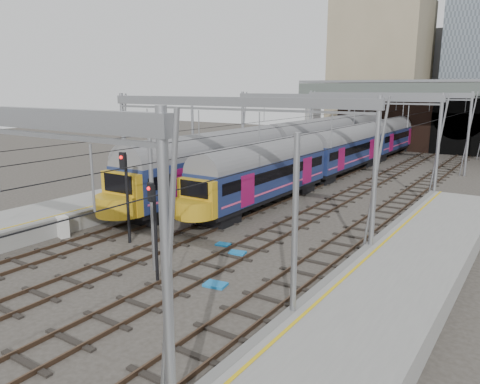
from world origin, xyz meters
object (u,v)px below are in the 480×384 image
Objects in this scene: signal_near_centre at (154,219)px; relay_cabinet at (63,227)px; train_main at (370,142)px; train_second at (312,143)px; signal_near_left at (126,187)px.

relay_cabinet is (-8.70, 1.60, -2.21)m from signal_near_centre.
train_main is 37.58m from signal_near_centre.
relay_cabinet is (-1.80, -29.10, -2.02)m from train_second.
train_main is at bearing 59.39° from train_second.
train_main is at bearing 95.75° from relay_cabinet.
train_main is 12.40× the size of signal_near_left.
signal_near_left reaches higher than relay_cabinet.
signal_near_left is (-1.94, -34.51, 0.73)m from train_main.
relay_cabinet is at bearing -99.19° from train_main.
train_second is at bearing -120.61° from train_main.
train_main is 34.58m from signal_near_left.
signal_near_centre is 3.58× the size of relay_cabinet.
signal_near_centre is at bearing -85.57° from train_main.
relay_cabinet is (-3.86, -1.34, -2.54)m from signal_near_left.
train_second is 27.84m from signal_near_left.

